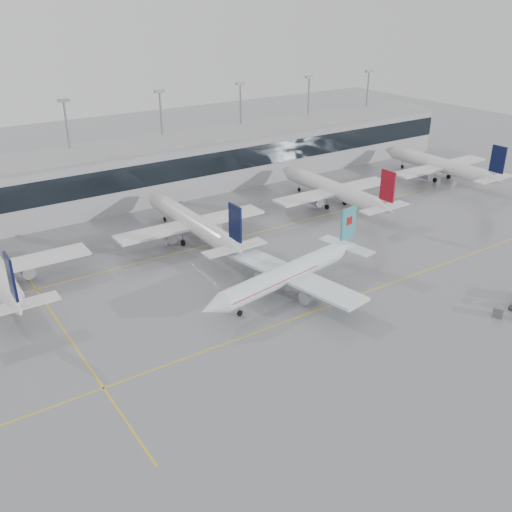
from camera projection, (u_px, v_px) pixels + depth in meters
ground at (302, 316)px, 83.02m from camera, size 320.00×320.00×0.00m
taxi_line_main at (302, 316)px, 83.02m from camera, size 120.00×0.25×0.01m
taxi_line_north at (202, 247)px, 105.61m from camera, size 120.00×0.25×0.01m
taxi_line_cross at (65, 332)px, 79.11m from camera, size 0.25×60.00×0.01m
terminal at (131, 174)px, 127.19m from camera, size 180.00×15.00×12.00m
terminal_glass at (144, 176)px, 120.88m from camera, size 180.00×0.20×5.00m
terminal_roof at (129, 147)px, 124.59m from camera, size 182.00×16.00×0.40m
light_masts at (118, 136)px, 128.63m from camera, size 156.40×1.00×22.60m
air_canada_jet at (290, 273)px, 88.27m from camera, size 34.15×27.01×10.49m
parked_jet_c at (192, 222)px, 106.83m from camera, size 29.64×36.96×11.72m
parked_jet_d at (333, 189)px, 124.57m from camera, size 29.64×36.96×11.72m
parked_jet_e at (440, 165)px, 142.31m from camera, size 29.64×36.96×11.72m
gse_unit at (499, 311)px, 82.65m from camera, size 1.97×1.91×1.53m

